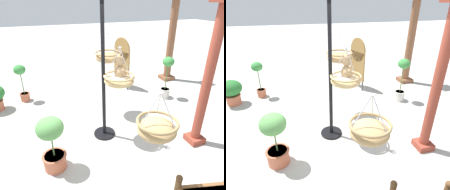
{
  "view_description": "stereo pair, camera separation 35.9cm",
  "coord_description": "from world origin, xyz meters",
  "views": [
    {
      "loc": [
        2.99,
        -1.04,
        2.58
      ],
      "look_at": [
        -0.03,
        0.11,
        0.99
      ],
      "focal_mm": 31.73,
      "sensor_mm": 36.0,
      "label": 1
    },
    {
      "loc": [
        3.1,
        -0.7,
        2.58
      ],
      "look_at": [
        -0.03,
        0.11,
        0.99
      ],
      "focal_mm": 31.73,
      "sensor_mm": 36.0,
      "label": 2
    }
  ],
  "objects": [
    {
      "name": "ground_plane",
      "position": [
        0.0,
        0.0,
        0.0
      ],
      "size": [
        40.0,
        40.0,
        0.0
      ],
      "primitive_type": "plane",
      "color": "#ADAAA3"
    },
    {
      "name": "display_pole_central",
      "position": [
        -0.23,
        0.01,
        0.85
      ],
      "size": [
        0.44,
        0.44,
        2.65
      ],
      "color": "black",
      "rests_on": "ground"
    },
    {
      "name": "hanging_basket_with_teddy",
      "position": [
        -0.08,
        0.26,
        1.25
      ],
      "size": [
        0.57,
        0.57,
        0.71
      ],
      "color": "tan"
    },
    {
      "name": "teddy_bear",
      "position": [
        -0.08,
        0.29,
        1.45
      ],
      "size": [
        0.31,
        0.28,
        0.45
      ],
      "color": "tan"
    },
    {
      "name": "hanging_basket_left_high",
      "position": [
        -1.07,
        0.41,
        1.41
      ],
      "size": [
        0.58,
        0.58,
        0.65
      ],
      "color": "#A37F51"
    },
    {
      "name": "hanging_basket_right_low",
      "position": [
        1.43,
        0.09,
        1.25
      ],
      "size": [
        0.48,
        0.48,
        0.58
      ],
      "color": "tan"
    },
    {
      "name": "greenhouse_pillar_left",
      "position": [
        0.62,
        1.62,
        1.26
      ],
      "size": [
        0.32,
        0.32,
        2.62
      ],
      "color": "brown",
      "rests_on": "ground"
    },
    {
      "name": "greenhouse_pillar_far_back",
      "position": [
        -2.47,
        3.1,
        1.3
      ],
      "size": [
        0.45,
        0.45,
        2.7
      ],
      "color": "brown",
      "rests_on": "ground"
    },
    {
      "name": "potted_plant_flowering_red",
      "position": [
        0.33,
        -1.05,
        0.54
      ],
      "size": [
        0.42,
        0.42,
        0.98
      ],
      "color": "#BC6042",
      "rests_on": "ground"
    },
    {
      "name": "potted_plant_tall_leafy",
      "position": [
        -1.26,
        2.19,
        0.61
      ],
      "size": [
        0.31,
        0.31,
        1.19
      ],
      "color": "beige",
      "rests_on": "ground"
    },
    {
      "name": "potted_plant_bushy_green",
      "position": [
        -2.46,
        -1.55,
        0.59
      ],
      "size": [
        0.3,
        0.3,
        1.03
      ],
      "color": "#BC6042",
      "rests_on": "ground"
    },
    {
      "name": "display_sign_board",
      "position": [
        -2.43,
        1.33,
        0.91
      ],
      "size": [
        0.69,
        0.23,
        1.55
      ],
      "color": "olive",
      "rests_on": "ground"
    }
  ]
}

